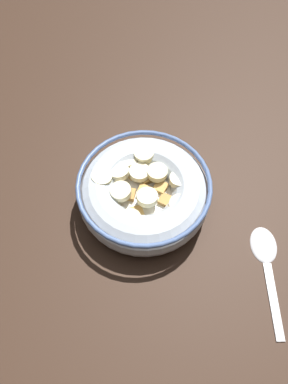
{
  "coord_description": "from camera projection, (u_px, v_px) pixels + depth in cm",
  "views": [
    {
      "loc": [
        -25.57,
        6.52,
        48.27
      ],
      "look_at": [
        0.0,
        0.0,
        3.0
      ],
      "focal_mm": 38.19,
      "sensor_mm": 36.0,
      "label": 1
    }
  ],
  "objects": [
    {
      "name": "ground_plane",
      "position": [
        144.0,
        207.0,
        0.56
      ],
      "size": [
        123.82,
        123.82,
        2.0
      ],
      "primitive_type": "cube",
      "color": "#332116"
    },
    {
      "name": "cereal_bowl",
      "position": [
        144.0,
        193.0,
        0.53
      ],
      "size": [
        17.13,
        17.13,
        5.21
      ],
      "color": "#B2BCC6",
      "rests_on": "ground_plane"
    },
    {
      "name": "spoon",
      "position": [
        266.0,
        254.0,
        0.51
      ],
      "size": [
        14.38,
        5.4,
        0.8
      ],
      "color": "silver",
      "rests_on": "ground_plane"
    }
  ]
}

